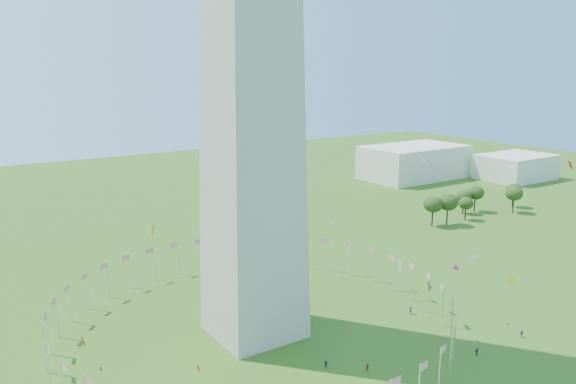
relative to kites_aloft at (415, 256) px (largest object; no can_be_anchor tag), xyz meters
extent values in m
cylinder|color=silver|center=(20.65, 25.63, -15.93)|extent=(0.24, 0.24, 9.00)
cylinder|color=silver|center=(20.04, 32.58, -15.93)|extent=(0.24, 0.24, 9.00)
cylinder|color=silver|center=(18.24, 39.31, -15.93)|extent=(0.24, 0.24, 9.00)
cylinder|color=silver|center=(15.29, 45.63, -15.93)|extent=(0.24, 0.24, 9.00)
cylinder|color=silver|center=(11.29, 51.34, -15.93)|extent=(0.24, 0.24, 9.00)
cylinder|color=silver|center=(6.36, 56.28, -15.93)|extent=(0.24, 0.24, 9.00)
cylinder|color=silver|center=(0.65, 60.27, -15.93)|extent=(0.24, 0.24, 9.00)
cylinder|color=silver|center=(-5.67, 63.22, -15.93)|extent=(0.24, 0.24, 9.00)
cylinder|color=silver|center=(-12.40, 65.03, -15.93)|extent=(0.24, 0.24, 9.00)
cylinder|color=silver|center=(-19.35, 65.63, -15.93)|extent=(0.24, 0.24, 9.00)
cylinder|color=silver|center=(-26.29, 65.03, -15.93)|extent=(0.24, 0.24, 9.00)
cylinder|color=silver|center=(-33.03, 63.22, -15.93)|extent=(0.24, 0.24, 9.00)
cylinder|color=silver|center=(-39.35, 60.27, -15.93)|extent=(0.24, 0.24, 9.00)
cylinder|color=silver|center=(-45.06, 56.28, -15.93)|extent=(0.24, 0.24, 9.00)
cylinder|color=silver|center=(-49.99, 51.34, -15.93)|extent=(0.24, 0.24, 9.00)
cylinder|color=silver|center=(-53.99, 45.63, -15.93)|extent=(0.24, 0.24, 9.00)
cylinder|color=silver|center=(-56.94, 39.31, -15.93)|extent=(0.24, 0.24, 9.00)
cylinder|color=silver|center=(-58.74, 32.58, -15.93)|extent=(0.24, 0.24, 9.00)
cylinder|color=silver|center=(-59.35, 25.63, -15.93)|extent=(0.24, 0.24, 9.00)
cylinder|color=silver|center=(-5.67, -11.95, -15.93)|extent=(0.24, 0.24, 9.00)
cylinder|color=silver|center=(0.65, -9.01, -15.93)|extent=(0.24, 0.24, 9.00)
cylinder|color=silver|center=(6.36, -5.01, -15.93)|extent=(0.24, 0.24, 9.00)
cylinder|color=silver|center=(11.29, -0.08, -15.93)|extent=(0.24, 0.24, 9.00)
cylinder|color=silver|center=(15.29, 5.63, -15.93)|extent=(0.24, 0.24, 9.00)
cylinder|color=silver|center=(18.24, 11.95, -15.93)|extent=(0.24, 0.24, 9.00)
cylinder|color=silver|center=(20.04, 18.69, -15.93)|extent=(0.24, 0.24, 9.00)
cube|color=beige|center=(130.65, 125.63, -12.43)|extent=(50.00, 30.00, 16.00)
cube|color=beige|center=(170.65, 95.63, -14.43)|extent=(35.00, 25.00, 12.00)
imported|color=#2F1746|center=(-15.77, 5.79, -19.67)|extent=(1.05, 0.95, 1.52)
imported|color=#5B1515|center=(-10.16, 0.70, -19.68)|extent=(1.10, 0.82, 1.51)
imported|color=#3A1B52|center=(24.98, -6.87, -19.63)|extent=(0.96, 0.61, 1.61)
imported|color=#1F244A|center=(11.25, -6.54, -19.66)|extent=(0.96, 0.65, 1.55)
imported|color=#331A4E|center=(14.13, 13.63, -19.50)|extent=(0.98, 1.34, 1.86)
plane|color=white|center=(7.12, -7.21, 0.49)|extent=(1.91, 2.29, 2.46)
plane|color=red|center=(16.50, -17.85, 17.84)|extent=(1.48, 1.87, 1.81)
plane|color=orange|center=(-49.35, -0.43, 13.12)|extent=(0.43, 1.87, 1.85)
plane|color=red|center=(-42.04, 3.54, -10.90)|extent=(0.82, 0.87, 1.07)
plane|color=white|center=(-13.15, 7.62, 6.29)|extent=(1.57, 0.67, 1.50)
plane|color=yellow|center=(12.84, 16.97, 15.21)|extent=(0.46, 1.23, 1.31)
plane|color=#CC2699|center=(12.04, 0.41, -4.94)|extent=(0.50, 1.42, 1.51)
plane|color=white|center=(3.55, 7.15, -4.90)|extent=(1.75, 1.70, 2.21)
plane|color=red|center=(-52.43, 31.11, -15.43)|extent=(0.67, 1.88, 1.86)
plane|color=white|center=(25.47, 22.55, 12.21)|extent=(1.07, 0.29, 1.03)
plane|color=yellow|center=(4.29, 0.01, -6.98)|extent=(2.30, 1.57, 1.97)
plane|color=yellow|center=(15.11, -9.78, -4.93)|extent=(1.91, 1.39, 2.27)
ellipsoid|color=#2F4B19|center=(72.23, 60.16, -15.22)|extent=(6.68, 6.68, 10.43)
ellipsoid|color=#2F4B19|center=(77.70, 58.38, -14.95)|extent=(7.02, 7.02, 10.98)
ellipsoid|color=#2F4B19|center=(88.29, 59.10, -16.30)|extent=(5.29, 5.29, 8.27)
ellipsoid|color=#2F4B19|center=(94.79, 65.44, -16.00)|extent=(5.68, 5.68, 8.87)
ellipsoid|color=#2F4B19|center=(100.95, 65.05, -15.46)|extent=(6.36, 6.36, 9.94)
ellipsoid|color=#2F4B19|center=(111.86, 55.98, -15.46)|extent=(6.37, 6.37, 9.96)
ellipsoid|color=#2F4B19|center=(119.38, 61.36, -15.85)|extent=(5.87, 5.87, 9.17)
camera|label=1|loc=(-73.45, -68.24, 33.83)|focal=35.00mm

